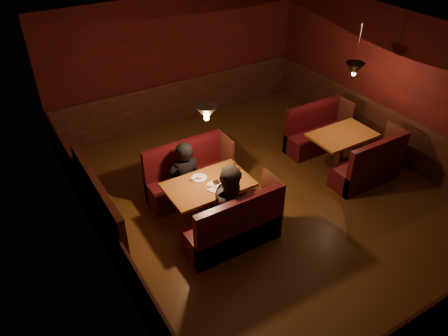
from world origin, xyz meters
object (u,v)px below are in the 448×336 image
main_table (209,191)px  diner_b (233,194)px  second_table (341,142)px  second_bench_far (316,134)px  diner_a (184,166)px  main_bench_far (189,179)px  main_bench_near (236,230)px  second_bench_near (369,169)px

main_table → diner_b: bearing=-79.1°
main_table → second_table: bearing=1.5°
second_bench_far → diner_a: (-3.24, -0.29, 0.51)m
diner_a → second_bench_far: bearing=-168.2°
main_bench_far → second_bench_far: (3.05, 0.04, -0.02)m
main_table → second_bench_far: second_bench_far is taller
main_bench_far → diner_b: 1.45m
main_bench_far → second_bench_far: size_ratio=1.11×
second_table → diner_b: size_ratio=0.74×
second_bench_far → diner_a: 3.30m
second_table → main_bench_near: bearing=-163.8°
main_table → second_bench_far: size_ratio=1.01×
second_bench_far → diner_b: 3.32m
second_bench_near → diner_a: size_ratio=0.85×
second_table → diner_a: (-3.22, 0.47, 0.30)m
main_bench_near → second_bench_near: size_ratio=1.11×
second_bench_far → second_bench_near: bearing=-90.0°
main_bench_near → second_table: main_bench_near is taller
main_bench_far → diner_b: diner_b is taller
second_table → diner_a: bearing=171.7°
diner_a → main_table: bearing=114.3°
main_bench_near → second_bench_far: size_ratio=1.11×
second_bench_far → diner_a: size_ratio=0.85×
main_bench_near → second_table: (3.03, 0.88, 0.19)m
second_table → diner_b: diner_b is taller
main_bench_far → second_bench_far: main_bench_far is taller
main_bench_near → second_bench_far: 3.46m
diner_b → second_bench_near: bearing=-24.3°
main_bench_near → diner_a: size_ratio=0.94×
second_bench_near → main_bench_near: bearing=-177.7°
main_bench_far → main_bench_near: (0.00, -1.59, 0.00)m
main_table → diner_a: diner_a is taller
main_table → diner_b: (0.11, -0.55, 0.27)m
main_bench_near → diner_a: 1.44m
second_bench_near → diner_a: diner_a is taller
main_bench_far → second_bench_near: 3.39m
main_bench_near → second_bench_near: (3.05, 0.12, -0.02)m
main_bench_far → main_table: bearing=-91.2°
second_bench_far → second_bench_near: same height
main_bench_near → main_bench_far: bearing=90.0°
diner_a → diner_b: 1.13m
second_bench_near → diner_a: bearing=159.4°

